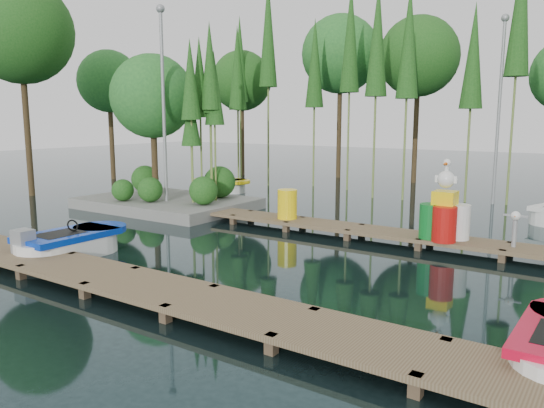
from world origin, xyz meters
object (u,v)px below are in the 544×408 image
Objects in this scene: utility_cabinet at (23,241)px; drum_cluster at (445,216)px; island at (164,123)px; yellow_barrel at (287,204)px; boat_yellow_far at (222,185)px; boat_blue at (70,245)px.

drum_cluster reaches higher than utility_cabinet.
island is 3.26× the size of drum_cluster.
boat_yellow_far is at bearing 142.87° from yellow_barrel.
island is at bearing 112.66° from utility_cabinet.
boat_yellow_far is 12.94m from utility_cabinet.
boat_yellow_far is at bearing 108.78° from utility_cabinet.
yellow_barrel is at bearing -15.44° from boat_yellow_far.
utility_cabinet is (4.16, -12.25, 0.28)m from boat_yellow_far.
yellow_barrel is (6.93, -5.25, 0.46)m from boat_yellow_far.
boat_blue is at bearing -113.99° from yellow_barrel.
yellow_barrel reaches higher than utility_cabinet.
boat_yellow_far reaches higher than yellow_barrel.
boat_blue is at bearing 82.54° from utility_cabinet.
boat_blue is 9.44m from drum_cluster.
yellow_barrel is at bearing 178.17° from drum_cluster.
boat_blue is 1.43× the size of drum_cluster.
boat_yellow_far is (-0.91, 4.45, -2.89)m from island.
boat_yellow_far is 1.37× the size of drum_cluster.
drum_cluster is at bearing 41.90° from utility_cabinet.
utility_cabinet is at bearing -111.54° from yellow_barrel.
boat_yellow_far is 3.13× the size of yellow_barrel.
drum_cluster reaches higher than boat_blue.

